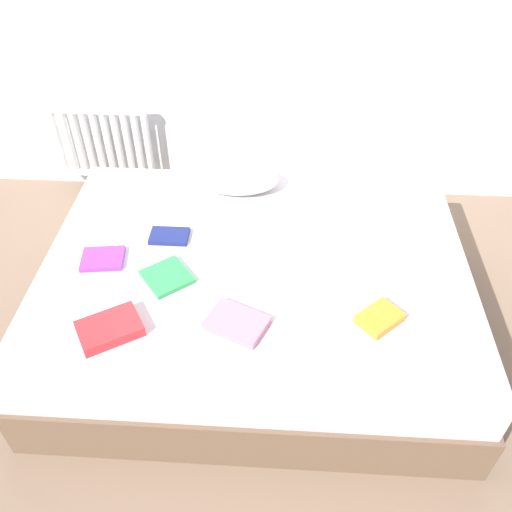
{
  "coord_description": "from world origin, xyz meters",
  "views": [
    {
      "loc": [
        0.11,
        -1.81,
        2.17
      ],
      "look_at": [
        0.0,
        0.05,
        0.48
      ],
      "focal_mm": 37.36,
      "sensor_mm": 36.0,
      "label": 1
    }
  ],
  "objects_px": {
    "radiator": "(103,143)",
    "textbook_purple": "(103,259)",
    "textbook_green": "(167,277)",
    "textbook_pink": "(237,323)",
    "textbook_red": "(110,329)",
    "bed": "(255,297)",
    "textbook_navy": "(169,236)",
    "textbook_white": "(398,251)",
    "textbook_orange": "(380,318)",
    "pillow": "(237,178)"
  },
  "relations": [
    {
      "from": "bed",
      "to": "textbook_orange",
      "type": "xyz_separation_m",
      "value": [
        0.53,
        -0.34,
        0.27
      ]
    },
    {
      "from": "textbook_orange",
      "to": "bed",
      "type": "bearing_deg",
      "value": 105.36
    },
    {
      "from": "pillow",
      "to": "textbook_white",
      "type": "distance_m",
      "value": 0.93
    },
    {
      "from": "bed",
      "to": "textbook_red",
      "type": "relative_size",
      "value": 8.17
    },
    {
      "from": "pillow",
      "to": "textbook_red",
      "type": "distance_m",
      "value": 1.12
    },
    {
      "from": "textbook_red",
      "to": "textbook_white",
      "type": "relative_size",
      "value": 1.21
    },
    {
      "from": "textbook_purple",
      "to": "textbook_white",
      "type": "relative_size",
      "value": 0.95
    },
    {
      "from": "textbook_pink",
      "to": "textbook_red",
      "type": "relative_size",
      "value": 0.97
    },
    {
      "from": "textbook_navy",
      "to": "bed",
      "type": "bearing_deg",
      "value": -17.58
    },
    {
      "from": "textbook_purple",
      "to": "textbook_navy",
      "type": "distance_m",
      "value": 0.33
    },
    {
      "from": "textbook_red",
      "to": "textbook_navy",
      "type": "height_order",
      "value": "textbook_red"
    },
    {
      "from": "pillow",
      "to": "textbook_pink",
      "type": "distance_m",
      "value": 0.97
    },
    {
      "from": "bed",
      "to": "textbook_red",
      "type": "height_order",
      "value": "textbook_red"
    },
    {
      "from": "pillow",
      "to": "textbook_orange",
      "type": "height_order",
      "value": "pillow"
    },
    {
      "from": "textbook_purple",
      "to": "textbook_navy",
      "type": "relative_size",
      "value": 1.03
    },
    {
      "from": "bed",
      "to": "radiator",
      "type": "height_order",
      "value": "radiator"
    },
    {
      "from": "radiator",
      "to": "textbook_purple",
      "type": "distance_m",
      "value": 1.31
    },
    {
      "from": "bed",
      "to": "radiator",
      "type": "relative_size",
      "value": 3.13
    },
    {
      "from": "bed",
      "to": "textbook_navy",
      "type": "bearing_deg",
      "value": 162.61
    },
    {
      "from": "textbook_green",
      "to": "textbook_pink",
      "type": "bearing_deg",
      "value": 14.4
    },
    {
      "from": "radiator",
      "to": "textbook_navy",
      "type": "distance_m",
      "value": 1.26
    },
    {
      "from": "textbook_pink",
      "to": "textbook_white",
      "type": "xyz_separation_m",
      "value": [
        0.72,
        0.49,
        -0.0
      ]
    },
    {
      "from": "textbook_pink",
      "to": "textbook_orange",
      "type": "height_order",
      "value": "textbook_orange"
    },
    {
      "from": "textbook_purple",
      "to": "textbook_pink",
      "type": "relative_size",
      "value": 0.81
    },
    {
      "from": "textbook_pink",
      "to": "bed",
      "type": "bearing_deg",
      "value": 106.54
    },
    {
      "from": "bed",
      "to": "pillow",
      "type": "distance_m",
      "value": 0.67
    },
    {
      "from": "bed",
      "to": "textbook_green",
      "type": "xyz_separation_m",
      "value": [
        -0.39,
        -0.15,
        0.26
      ]
    },
    {
      "from": "bed",
      "to": "textbook_purple",
      "type": "xyz_separation_m",
      "value": [
        -0.7,
        -0.05,
        0.26
      ]
    },
    {
      "from": "textbook_green",
      "to": "textbook_red",
      "type": "bearing_deg",
      "value": -66.75
    },
    {
      "from": "pillow",
      "to": "textbook_navy",
      "type": "bearing_deg",
      "value": -123.83
    },
    {
      "from": "pillow",
      "to": "textbook_purple",
      "type": "height_order",
      "value": "pillow"
    },
    {
      "from": "textbook_purple",
      "to": "radiator",
      "type": "bearing_deg",
      "value": 98.92
    },
    {
      "from": "textbook_red",
      "to": "textbook_white",
      "type": "height_order",
      "value": "textbook_red"
    },
    {
      "from": "pillow",
      "to": "textbook_white",
      "type": "relative_size",
      "value": 2.25
    },
    {
      "from": "textbook_purple",
      "to": "textbook_red",
      "type": "relative_size",
      "value": 0.78
    },
    {
      "from": "radiator",
      "to": "textbook_orange",
      "type": "relative_size",
      "value": 3.67
    },
    {
      "from": "textbook_purple",
      "to": "textbook_navy",
      "type": "bearing_deg",
      "value": 25.32
    },
    {
      "from": "bed",
      "to": "radiator",
      "type": "bearing_deg",
      "value": 131.87
    },
    {
      "from": "textbook_white",
      "to": "textbook_green",
      "type": "bearing_deg",
      "value": 157.9
    },
    {
      "from": "textbook_green",
      "to": "textbook_pink",
      "type": "relative_size",
      "value": 0.82
    },
    {
      "from": "textbook_green",
      "to": "textbook_pink",
      "type": "distance_m",
      "value": 0.42
    },
    {
      "from": "textbook_pink",
      "to": "textbook_white",
      "type": "bearing_deg",
      "value": 58.23
    },
    {
      "from": "textbook_red",
      "to": "textbook_orange",
      "type": "relative_size",
      "value": 1.4
    },
    {
      "from": "radiator",
      "to": "textbook_purple",
      "type": "xyz_separation_m",
      "value": [
        0.37,
        -1.25,
        0.13
      ]
    },
    {
      "from": "radiator",
      "to": "bed",
      "type": "bearing_deg",
      "value": -48.13
    },
    {
      "from": "textbook_green",
      "to": "textbook_white",
      "type": "relative_size",
      "value": 0.96
    },
    {
      "from": "bed",
      "to": "textbook_white",
      "type": "xyz_separation_m",
      "value": [
        0.67,
        0.09,
        0.27
      ]
    },
    {
      "from": "textbook_red",
      "to": "textbook_navy",
      "type": "relative_size",
      "value": 1.32
    },
    {
      "from": "radiator",
      "to": "textbook_navy",
      "type": "bearing_deg",
      "value": -58.67
    },
    {
      "from": "pillow",
      "to": "textbook_pink",
      "type": "bearing_deg",
      "value": -85.04
    }
  ]
}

